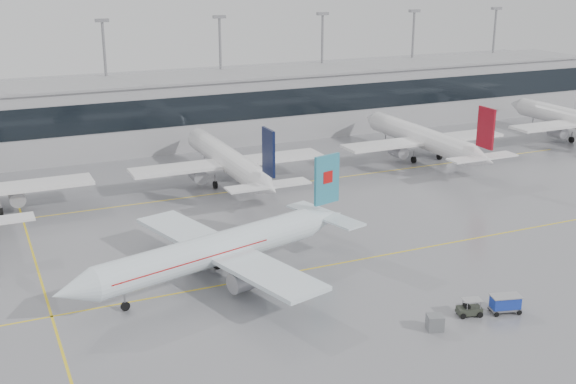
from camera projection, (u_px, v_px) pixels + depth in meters
name	position (u px, v px, depth m)	size (l,w,h in m)	color
ground	(332.00, 265.00, 80.01)	(320.00, 320.00, 0.00)	gray
taxi_line_main	(332.00, 265.00, 80.00)	(120.00, 0.25, 0.01)	yellow
taxi_line_north	(238.00, 191.00, 106.07)	(120.00, 0.25, 0.01)	yellow
taxi_line_cross	(35.00, 260.00, 81.25)	(0.25, 60.00, 0.01)	yellow
terminal	(176.00, 112.00, 132.06)	(180.00, 15.00, 12.00)	#98979B
terminal_glass	(187.00, 111.00, 125.04)	(180.00, 0.20, 5.00)	black
terminal_roof	(174.00, 78.00, 130.19)	(182.00, 16.00, 0.40)	gray
light_masts	(165.00, 67.00, 135.05)	(156.40, 1.00, 22.60)	gray
air_canada_jet	(221.00, 248.00, 75.21)	(35.19, 28.45, 11.12)	white
parked_jet_c	(229.00, 160.00, 108.15)	(29.64, 36.96, 11.72)	white
parked_jet_d	(424.00, 138.00, 121.90)	(29.64, 36.96, 11.72)	white
baggage_tug	(469.00, 310.00, 68.29)	(3.47, 1.95, 1.65)	#2A2F26
baggage_cart	(505.00, 303.00, 68.72)	(3.17, 2.27, 1.77)	gray
gse_unit	(435.00, 323.00, 65.55)	(1.44, 1.34, 1.44)	slate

